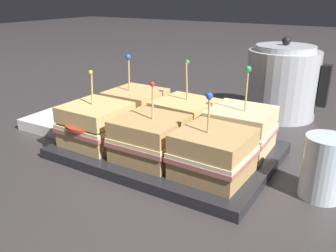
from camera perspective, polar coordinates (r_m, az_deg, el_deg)
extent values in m
plane|color=#383333|center=(0.68, 0.00, -4.58)|extent=(6.00, 6.00, 0.00)
cube|color=#232328|center=(0.67, 0.00, -4.19)|extent=(0.39, 0.27, 0.01)
cube|color=#232328|center=(0.67, 0.00, -3.49)|extent=(0.39, 0.27, 0.01)
cube|color=tan|center=(0.69, -11.31, -1.54)|extent=(0.11, 0.11, 0.03)
cube|color=#B26B60|center=(0.68, -11.42, -0.12)|extent=(0.11, 0.11, 0.01)
cube|color=beige|center=(0.68, -11.46, 0.46)|extent=(0.11, 0.11, 0.01)
cylinder|color=red|center=(0.67, -12.58, 0.41)|extent=(0.08, 0.08, 0.00)
cube|color=#E0B771|center=(0.67, -11.59, 2.19)|extent=(0.11, 0.11, 0.03)
cylinder|color=tan|center=(0.66, -12.09, 5.51)|extent=(0.00, 0.01, 0.07)
sphere|color=yellow|center=(0.66, -12.32, 8.41)|extent=(0.01, 0.01, 0.01)
cube|color=tan|center=(0.62, -2.85, -3.79)|extent=(0.11, 0.11, 0.03)
cube|color=#B26B60|center=(0.61, -2.88, -2.23)|extent=(0.11, 0.11, 0.01)
cube|color=beige|center=(0.61, -2.89, -1.59)|extent=(0.11, 0.11, 0.01)
cube|color=tan|center=(0.60, -2.92, -0.04)|extent=(0.11, 0.11, 0.03)
cylinder|color=tan|center=(0.59, -2.49, 3.49)|extent=(0.00, 0.01, 0.07)
sphere|color=red|center=(0.58, -2.54, 6.74)|extent=(0.01, 0.01, 0.01)
cube|color=tan|center=(0.57, 7.18, -6.37)|extent=(0.11, 0.11, 0.03)
cube|color=#B26B60|center=(0.56, 7.27, -4.69)|extent=(0.12, 0.12, 0.01)
cube|color=beige|center=(0.56, 7.30, -4.00)|extent=(0.11, 0.11, 0.01)
cube|color=tan|center=(0.55, 7.38, -2.33)|extent=(0.11, 0.11, 0.03)
cylinder|color=tan|center=(0.53, 6.52, 1.36)|extent=(0.00, 0.00, 0.07)
sphere|color=blue|center=(0.52, 6.67, 4.78)|extent=(0.01, 0.01, 0.01)
cube|color=tan|center=(0.77, -5.08, 1.25)|extent=(0.11, 0.11, 0.03)
cube|color=tan|center=(0.77, -5.12, 2.54)|extent=(0.11, 0.11, 0.01)
cube|color=beige|center=(0.77, -5.14, 3.06)|extent=(0.11, 0.11, 0.01)
cylinder|color=red|center=(0.75, -6.00, 3.08)|extent=(0.08, 0.08, 0.00)
cube|color=tan|center=(0.76, -5.19, 4.62)|extent=(0.11, 0.11, 0.03)
cylinder|color=tan|center=(0.75, -6.28, 7.98)|extent=(0.00, 0.01, 0.08)
sphere|color=blue|center=(0.74, -6.40, 10.97)|extent=(0.01, 0.01, 0.01)
cube|color=tan|center=(0.71, 2.88, -0.43)|extent=(0.11, 0.11, 0.03)
cube|color=tan|center=(0.71, 2.91, 0.97)|extent=(0.12, 0.12, 0.01)
cube|color=beige|center=(0.70, 2.92, 1.53)|extent=(0.12, 0.12, 0.01)
cube|color=#E0B771|center=(0.70, 2.94, 2.90)|extent=(0.11, 0.11, 0.03)
cylinder|color=tan|center=(0.69, 2.96, 6.83)|extent=(0.00, 0.01, 0.09)
sphere|color=green|center=(0.68, 3.03, 10.23)|extent=(0.01, 0.01, 0.01)
cube|color=beige|center=(0.66, 11.38, -2.41)|extent=(0.11, 0.11, 0.03)
cube|color=tan|center=(0.66, 11.49, -0.94)|extent=(0.11, 0.11, 0.01)
cube|color=beige|center=(0.66, 11.53, -0.34)|extent=(0.11, 0.11, 0.01)
cylinder|color=red|center=(0.64, 10.97, -0.41)|extent=(0.07, 0.07, 0.00)
cube|color=beige|center=(0.65, 11.67, 1.45)|extent=(0.11, 0.11, 0.03)
cylinder|color=tan|center=(0.62, 12.46, 5.19)|extent=(0.00, 0.00, 0.09)
sphere|color=green|center=(0.61, 12.75, 8.91)|extent=(0.01, 0.01, 0.01)
cylinder|color=#B7BABF|center=(0.91, 17.74, 6.45)|extent=(0.17, 0.17, 0.16)
cylinder|color=#B7BABF|center=(0.89, 18.35, 11.82)|extent=(0.14, 0.14, 0.01)
sphere|color=black|center=(0.89, 18.47, 12.83)|extent=(0.02, 0.02, 0.02)
cube|color=black|center=(0.89, 23.80, 5.92)|extent=(0.02, 0.02, 0.10)
cylinder|color=silver|center=(0.57, 23.73, -6.12)|extent=(0.06, 0.06, 0.10)
cube|color=white|center=(0.85, -17.56, 0.71)|extent=(0.12, 0.12, 0.02)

